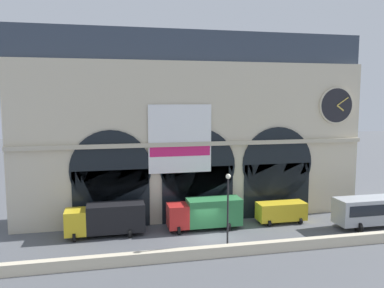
# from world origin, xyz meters

# --- Properties ---
(ground_plane) EXTENTS (200.00, 200.00, 0.00)m
(ground_plane) POSITION_xyz_m (0.00, 0.00, 0.00)
(ground_plane) COLOR #54565B
(quay_parapet_wall) EXTENTS (90.00, 0.70, 0.95)m
(quay_parapet_wall) POSITION_xyz_m (0.00, -4.50, 0.47)
(quay_parapet_wall) COLOR beige
(quay_parapet_wall) RESTS_ON ground
(station_building) EXTENTS (38.05, 5.73, 20.33)m
(station_building) POSITION_xyz_m (0.02, 7.65, 9.92)
(station_building) COLOR beige
(station_building) RESTS_ON ground
(box_truck_midwest) EXTENTS (7.50, 2.91, 3.12)m
(box_truck_midwest) POSITION_xyz_m (-9.61, 2.70, 1.70)
(box_truck_midwest) COLOR gold
(box_truck_midwest) RESTS_ON ground
(box_truck_center) EXTENTS (7.50, 2.91, 3.12)m
(box_truck_center) POSITION_xyz_m (0.20, 2.52, 1.70)
(box_truck_center) COLOR red
(box_truck_center) RESTS_ON ground
(van_mideast) EXTENTS (5.20, 2.48, 2.20)m
(van_mideast) POSITION_xyz_m (8.62, 2.75, 1.25)
(van_mideast) COLOR gold
(van_mideast) RESTS_ON ground
(street_lamp_quayside) EXTENTS (0.44, 0.44, 6.90)m
(street_lamp_quayside) POSITION_xyz_m (0.58, -3.70, 4.41)
(street_lamp_quayside) COLOR black
(street_lamp_quayside) RESTS_ON ground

